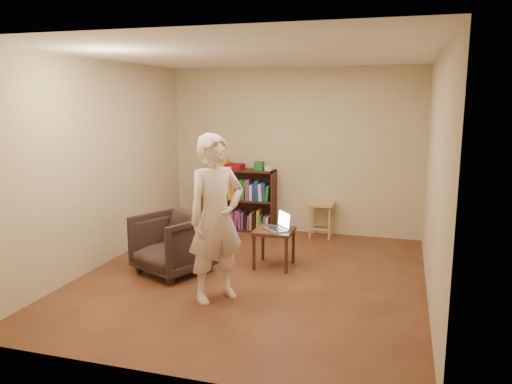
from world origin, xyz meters
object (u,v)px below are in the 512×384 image
(side_table, at_px, (274,236))
(person, at_px, (216,218))
(armchair, at_px, (173,244))
(laptop, at_px, (279,225))
(bookshelf, at_px, (239,203))
(stool, at_px, (321,209))

(side_table, bearing_deg, person, -105.47)
(armchair, xyz_separation_m, person, (0.82, -0.62, 0.52))
(armchair, bearing_deg, side_table, 51.64)
(armchair, distance_m, side_table, 1.27)
(person, bearing_deg, laptop, 21.41)
(bookshelf, bearing_deg, side_table, -58.17)
(stool, distance_m, armchair, 2.60)
(bookshelf, height_order, person, person)
(bookshelf, xyz_separation_m, person, (0.68, -2.81, 0.45))
(bookshelf, distance_m, side_table, 1.92)
(stool, bearing_deg, armchair, -125.11)
(stool, height_order, person, person)
(armchair, distance_m, laptop, 1.35)
(stool, relative_size, side_table, 1.11)
(stool, xyz_separation_m, laptop, (-0.29, -1.55, 0.11))
(bookshelf, bearing_deg, stool, -2.69)
(person, bearing_deg, bookshelf, 53.20)
(armchair, distance_m, person, 1.15)
(stool, xyz_separation_m, side_table, (-0.35, -1.56, -0.03))
(bookshelf, relative_size, side_table, 2.46)
(stool, distance_m, person, 2.86)
(bookshelf, height_order, side_table, bookshelf)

